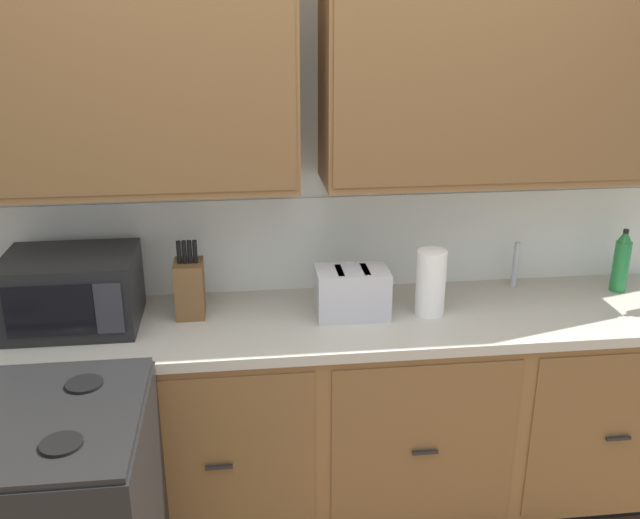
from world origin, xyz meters
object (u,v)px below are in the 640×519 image
toaster (352,292)px  bottle_green (621,261)px  microwave (72,291)px  paper_towel_roll (431,282)px  knife_block (190,288)px

toaster → bottle_green: bottle_green is taller
microwave → toaster: size_ratio=1.71×
paper_towel_roll → knife_block: bearing=174.4°
toaster → paper_towel_roll: paper_towel_roll is taller
microwave → knife_block: knife_block is taller
toaster → bottle_green: bearing=5.6°
knife_block → paper_towel_roll: size_ratio=1.19×
paper_towel_roll → bottle_green: bearing=8.7°
microwave → toaster: (1.06, -0.03, -0.04)m
toaster → bottle_green: 1.17m
toaster → paper_towel_roll: size_ratio=1.08×
bottle_green → paper_towel_roll: bearing=-171.3°
microwave → paper_towel_roll: (1.36, -0.05, -0.01)m
knife_block → bottle_green: (1.79, 0.04, 0.02)m
toaster → microwave: bearing=178.2°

